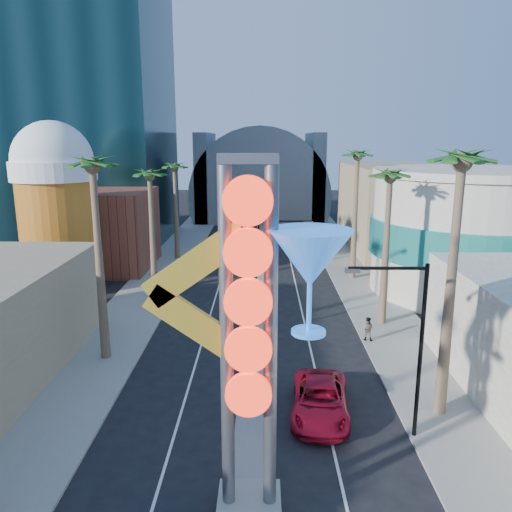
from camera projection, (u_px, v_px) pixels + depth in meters
The scene contains 21 objects.
sidewalk_west at pixel (161, 275), 48.67m from camera, with size 5.00×100.00×0.15m, color gray.
sidewalk_east at pixel (355, 275), 48.43m from camera, with size 5.00×100.00×0.15m, color gray.
median at pixel (258, 267), 51.47m from camera, with size 1.60×84.00×0.15m, color gray.
hotel_tower at pixel (76, 36), 59.71m from camera, with size 20.00×20.00×50.00m, color black.
brick_filler_west at pixel (101, 230), 50.78m from camera, with size 10.00×10.00×8.00m, color brown.
filler_east at pixel (392, 207), 59.89m from camera, with size 10.00×20.00×10.00m, color #988862.
beer_mug at pixel (56, 201), 42.13m from camera, with size 7.00×7.00×14.50m.
turquoise_building at pixel (469, 233), 42.28m from camera, with size 16.60×16.60×10.60m.
canopy at pixel (260, 192), 83.61m from camera, with size 22.00×16.00×22.00m.
neon_sign at pixel (274, 323), 15.70m from camera, with size 6.53×2.60×12.55m.
streetlight_0 at pixel (264, 265), 32.85m from camera, with size 3.79×0.25×8.00m.
streetlight_1 at pixel (254, 213), 56.23m from camera, with size 3.79×0.25×8.00m.
streetlight_2 at pixel (411, 336), 21.10m from camera, with size 3.45×0.25×8.00m.
palm_1 at pixel (93, 179), 27.72m from camera, with size 2.40×2.40×12.70m.
palm_2 at pixel (150, 182), 41.66m from camera, with size 2.40×2.40×11.20m.
palm_3 at pixel (175, 173), 53.34m from camera, with size 2.40×2.40×11.20m.
palm_5 at pixel (461, 179), 21.55m from camera, with size 2.40×2.40×13.20m.
palm_6 at pixel (390, 185), 33.54m from camera, with size 2.40×2.40×11.70m.
palm_7 at pixel (357, 164), 45.02m from camera, with size 2.40×2.40×12.70m.
red_pickup at pixel (320, 400), 23.84m from camera, with size 2.63×5.71×1.59m, color maroon.
pedestrian_b at pixel (367, 329), 32.47m from camera, with size 0.76×0.59×1.57m, color gray.
Camera 1 is at (0.43, -11.85, 12.94)m, focal length 35.00 mm.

